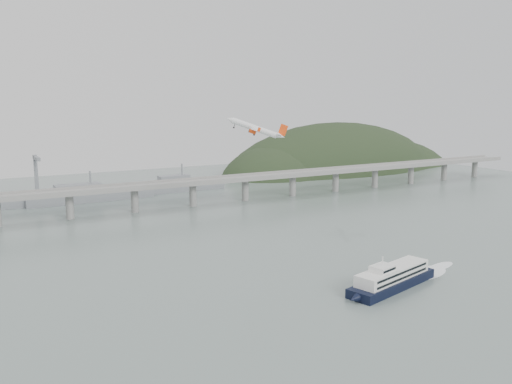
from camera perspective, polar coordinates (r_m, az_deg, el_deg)
ground at (r=280.57m, az=5.55°, el=-8.97°), size 900.00×900.00×0.00m
bridge at (r=450.01m, az=-9.17°, el=0.47°), size 800.00×22.00×23.90m
headland at (r=710.74m, az=9.24°, el=0.90°), size 365.00×155.00×156.00m
ferry at (r=272.39m, az=14.15°, el=-8.77°), size 91.37×33.37×17.52m
airliner at (r=353.41m, az=0.01°, el=6.67°), size 36.17×34.81×16.24m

